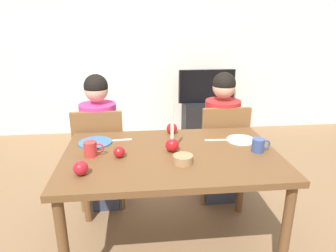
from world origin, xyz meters
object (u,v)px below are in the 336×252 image
Objects in this scene: chair_right at (221,147)px; plate_right at (241,140)px; apple_by_left_plate at (172,128)px; chair_left at (101,152)px; bowl_walnuts at (183,159)px; dining_table at (171,165)px; tv_stand at (205,118)px; mug_left at (91,149)px; tv at (207,86)px; person_left_child at (100,145)px; apple_near_candle at (119,152)px; person_right_child at (221,140)px; mug_right at (259,145)px; plate_left at (95,142)px; candle_centerpiece at (172,142)px; apple_by_right_mug at (81,168)px.

plate_right is at bearing -88.80° from chair_right.
chair_left is at bearing 157.65° from apple_by_left_plate.
chair_right is at bearing 91.20° from plate_right.
bowl_walnuts is at bearing -145.79° from plate_right.
dining_table is 0.56m from plate_right.
mug_left is (-1.28, -2.29, 0.56)m from tv_stand.
person_left_child is at bearing -127.99° from tv.
apple_near_candle is (-0.85, -0.63, 0.27)m from chair_right.
tv is at bearing 81.71° from chair_right.
person_right_child is at bearing 91.11° from plate_right.
bowl_walnuts is at bearing -52.29° from chair_left.
mug_right is at bearing -36.98° from apple_by_left_plate.
chair_left reaches higher than dining_table.
chair_left is at bearing -90.00° from person_left_child.
plate_left is (0.02, -0.38, 0.24)m from chair_left.
plate_right is (1.04, -0.06, 0.00)m from plate_left.
plate_right is at bearing -96.36° from tv_stand.
bowl_walnuts is (-0.46, -0.79, 0.21)m from person_right_child.
apple_near_candle is (-0.39, 0.13, 0.01)m from bowl_walnuts.
tv_stand is 1.92× the size of candle_centerpiece.
chair_right is 0.50m from plate_right.
person_right_child is (1.05, 0.03, 0.06)m from chair_left.
mug_right is 0.66m from apple_by_left_plate.
plate_right reaches higher than tv_stand.
chair_right is 0.83m from candle_centerpiece.
mug_right is at bearing 13.33° from bowl_walnuts.
bowl_walnuts is 1.65× the size of apple_near_candle.
plate_right is at bearing -88.89° from person_right_child.
plate_right is at bearing 103.96° from mug_right.
tv is (0.76, 2.30, 0.04)m from dining_table.
tv is 2.15m from plate_right.
candle_centerpiece reaches higher than plate_right.
chair_left is 2.14m from tv.
candle_centerpiece is at bearing -108.38° from tv.
person_left_child is 1.00× the size of person_right_child.
mug_right is at bearing -29.86° from chair_left.
person_left_child is at bearing 126.56° from bowl_walnuts.
tv is 9.56× the size of apple_by_left_plate.
tv is at bearing 83.64° from plate_right.
person_right_child reaches higher than bowl_walnuts.
chair_left is at bearing 127.71° from bowl_walnuts.
person_left_child reaches higher than apple_by_right_mug.
person_right_child is 1.48× the size of tv.
candle_centerpiece is at bearing 1.78° from mug_left.
person_left_child reaches higher than chair_left.
chair_right is 1.22m from mug_left.
chair_left reaches higher than mug_right.
apple_by_right_mug is at bearing -140.04° from person_right_child.
chair_left reaches higher than bowl_walnuts.
apple_near_candle is (0.18, -0.04, -0.01)m from mug_left.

